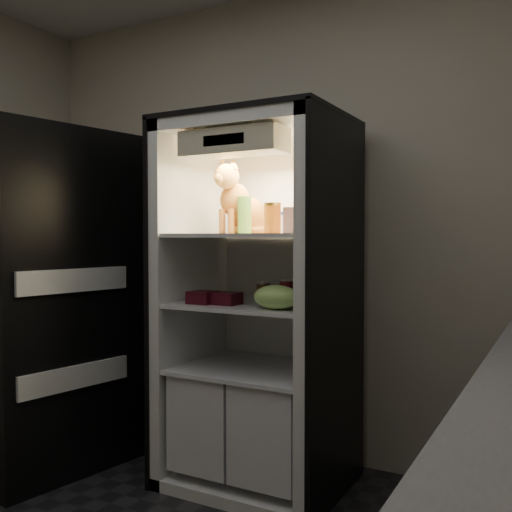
{
  "coord_description": "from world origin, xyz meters",
  "views": [
    {
      "loc": [
        1.4,
        -1.21,
        1.28
      ],
      "look_at": [
        0.01,
        1.32,
        1.18
      ],
      "focal_mm": 40.0,
      "sensor_mm": 36.0,
      "label": 1
    }
  ],
  "objects": [
    {
      "name": "cream_carton",
      "position": [
        0.28,
        1.17,
        1.35
      ],
      "size": [
        0.07,
        0.07,
        0.12
      ],
      "primitive_type": "cube",
      "color": "silver",
      "rests_on": "refrigerator"
    },
    {
      "name": "soda_can_a",
      "position": [
        0.2,
        1.44,
        1.0
      ],
      "size": [
        0.06,
        0.06,
        0.12
      ],
      "color": "black",
      "rests_on": "refrigerator"
    },
    {
      "name": "fridge_door",
      "position": [
        -0.85,
        0.95,
        0.91
      ],
      "size": [
        0.21,
        0.87,
        1.85
      ],
      "rotation": [
        0.0,
        0.0,
        -0.17
      ],
      "color": "black",
      "rests_on": "floor"
    },
    {
      "name": "soda_can_b",
      "position": [
        0.25,
        1.3,
        1.0
      ],
      "size": [
        0.07,
        0.07,
        0.13
      ],
      "color": "black",
      "rests_on": "refrigerator"
    },
    {
      "name": "condiment_jar",
      "position": [
        0.01,
        1.4,
        0.99
      ],
      "size": [
        0.07,
        0.07,
        0.1
      ],
      "color": "brown",
      "rests_on": "refrigerator"
    },
    {
      "name": "grape_bag",
      "position": [
        0.22,
        1.13,
        1.0
      ],
      "size": [
        0.22,
        0.16,
        0.11
      ],
      "primitive_type": "ellipsoid",
      "color": "#9CC95E",
      "rests_on": "refrigerator"
    },
    {
      "name": "tabby_cat",
      "position": [
        -0.13,
        1.41,
        1.44
      ],
      "size": [
        0.33,
        0.38,
        0.39
      ],
      "rotation": [
        0.0,
        0.0,
        -0.2
      ],
      "color": "#CA581A",
      "rests_on": "refrigerator"
    },
    {
      "name": "pepper_jar",
      "position": [
        0.28,
        1.39,
        1.39
      ],
      "size": [
        0.12,
        0.12,
        0.2
      ],
      "color": "maroon",
      "rests_on": "refrigerator"
    },
    {
      "name": "parmesan_shaker",
      "position": [
        -0.06,
        1.32,
        1.39
      ],
      "size": [
        0.07,
        0.07,
        0.19
      ],
      "color": "#248728",
      "rests_on": "refrigerator"
    },
    {
      "name": "soda_can_c",
      "position": [
        0.23,
        1.22,
        1.0
      ],
      "size": [
        0.07,
        0.07,
        0.13
      ],
      "color": "black",
      "rests_on": "refrigerator"
    },
    {
      "name": "berry_box_left",
      "position": [
        -0.2,
        1.15,
        0.97
      ],
      "size": [
        0.12,
        0.12,
        0.06
      ],
      "primitive_type": "cube",
      "color": "#440B14",
      "rests_on": "refrigerator"
    },
    {
      "name": "mayo_tub",
      "position": [
        0.06,
        1.45,
        1.35
      ],
      "size": [
        0.08,
        0.08,
        0.11
      ],
      "color": "white",
      "rests_on": "refrigerator"
    },
    {
      "name": "salsa_jar",
      "position": [
        0.11,
        1.3,
        1.37
      ],
      "size": [
        0.09,
        0.09,
        0.15
      ],
      "color": "maroon",
      "rests_on": "refrigerator"
    },
    {
      "name": "room_shell",
      "position": [
        0.0,
        0.0,
        1.62
      ],
      "size": [
        3.6,
        3.6,
        3.6
      ],
      "color": "white",
      "rests_on": "floor"
    },
    {
      "name": "berry_box_right",
      "position": [
        -0.07,
        1.17,
        0.97
      ],
      "size": [
        0.12,
        0.12,
        0.06
      ],
      "primitive_type": "cube",
      "color": "#440B14",
      "rests_on": "refrigerator"
    },
    {
      "name": "refrigerator",
      "position": [
        0.0,
        1.38,
        0.79
      ],
      "size": [
        0.9,
        0.72,
        1.88
      ],
      "color": "white",
      "rests_on": "floor"
    }
  ]
}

